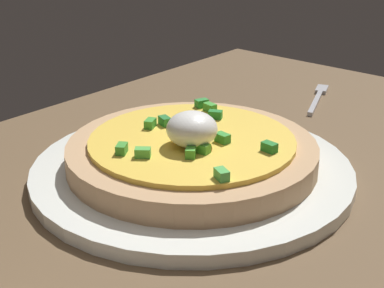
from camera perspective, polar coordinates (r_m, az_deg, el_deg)
dining_table at (r=43.05cm, az=7.71°, el=-12.14°), size 95.14×75.77×2.71cm
plate at (r=52.30cm, az=-0.00°, el=-2.63°), size 28.95×28.95×1.22cm
pizza at (r=51.40cm, az=0.00°, el=-0.69°), size 22.43×22.43×5.57cm
fork at (r=74.65cm, az=12.40°, el=4.58°), size 11.06×5.03×0.50cm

